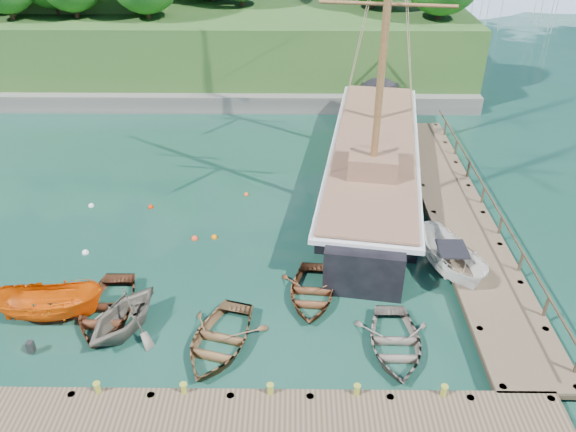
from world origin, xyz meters
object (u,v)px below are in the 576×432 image
Objects in this scene: rowboat_2 at (219,347)px; rowboat_3 at (394,349)px; rowboat_1 at (126,330)px; rowboat_4 at (311,298)px; motorboat_orange at (54,318)px; cabin_boat_white at (448,274)px; schooner at (373,168)px; rowboat_0 at (108,316)px.

rowboat_3 is (6.92, -0.07, 0.00)m from rowboat_2.
rowboat_1 reaches higher than rowboat_2.
rowboat_4 is 10.95m from motorboat_orange.
schooner is at bearing 89.26° from cabin_boat_white.
rowboat_2 is 0.98× the size of motorboat_orange.
rowboat_3 is 0.87× the size of cabin_boat_white.
rowboat_0 is 0.17× the size of schooner.
cabin_boat_white reaches higher than motorboat_orange.
schooner is (12.48, 11.64, 1.12)m from rowboat_0.
motorboat_orange is at bearing -165.92° from rowboat_1.
cabin_boat_white is at bearing 57.85° from rowboat_3.
motorboat_orange is at bearing -132.29° from schooner.
cabin_boat_white is at bearing 10.85° from rowboat_0.
rowboat_3 is 1.04× the size of rowboat_4.
rowboat_2 reaches higher than rowboat_3.
schooner is at bearing 88.80° from rowboat_3.
schooner is (7.56, 13.37, 1.12)m from rowboat_2.
motorboat_orange is at bearing 174.88° from rowboat_3.
cabin_boat_white is (10.14, 4.77, 0.00)m from rowboat_2.
schooner reaches higher than rowboat_0.
rowboat_1 is at bearing -159.75° from rowboat_4.
rowboat_4 is 6.68m from cabin_boat_white.
schooner reaches higher than rowboat_2.
schooner is at bearing 75.77° from rowboat_2.
rowboat_3 is 4.43m from rowboat_4.
rowboat_0 is at bearing 172.89° from rowboat_3.
motorboat_orange is at bearing -177.13° from rowboat_2.
schooner is (14.71, 11.80, 1.12)m from motorboat_orange.
cabin_boat_white is (17.29, 3.20, 0.00)m from motorboat_orange.
rowboat_4 is 0.15× the size of schooner.
rowboat_3 is 13.50m from schooner.
rowboat_0 is at bearing -88.24° from motorboat_orange.
schooner reaches higher than rowboat_4.
schooner is at bearing 73.24° from rowboat_1.
motorboat_orange is 17.59m from cabin_boat_white.
cabin_boat_white is 0.18× the size of schooner.
rowboat_2 is at bearing -136.25° from rowboat_4.
rowboat_1 is 4.02m from rowboat_2.
rowboat_1 is at bearing -104.13° from motorboat_orange.
rowboat_1 is at bearing 176.44° from rowboat_3.
rowboat_3 reaches higher than rowboat_4.
rowboat_0 is 8.73m from rowboat_4.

